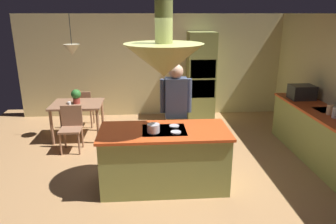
{
  "coord_description": "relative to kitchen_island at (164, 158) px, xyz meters",
  "views": [
    {
      "loc": [
        -0.25,
        -4.51,
        2.56
      ],
      "look_at": [
        0.1,
        0.4,
        1.0
      ],
      "focal_mm": 33.53,
      "sensor_mm": 36.0,
      "label": 1
    }
  ],
  "objects": [
    {
      "name": "kitchen_island",
      "position": [
        0.0,
        0.0,
        0.0
      ],
      "size": [
        1.92,
        0.9,
        0.93
      ],
      "color": "#8C934C",
      "rests_on": "ground"
    },
    {
      "name": "range_hood",
      "position": [
        0.0,
        0.0,
        1.51
      ],
      "size": [
        1.1,
        1.1,
        1.0
      ],
      "color": "#8C934C"
    },
    {
      "name": "cup_on_table",
      "position": [
        -1.81,
        1.89,
        0.34
      ],
      "size": [
        0.07,
        0.07,
        0.09
      ],
      "primitive_type": "cylinder",
      "color": "white",
      "rests_on": "dining_table"
    },
    {
      "name": "chair_by_back_wall",
      "position": [
        -1.7,
        2.74,
        0.04
      ],
      "size": [
        0.4,
        0.4,
        0.87
      ],
      "rotation": [
        0.0,
        0.0,
        3.14
      ],
      "color": "#95674B",
      "rests_on": "ground"
    },
    {
      "name": "oven_tower",
      "position": [
        1.1,
        3.24,
        0.61
      ],
      "size": [
        0.66,
        0.62,
        2.14
      ],
      "color": "#8C934C",
      "rests_on": "ground"
    },
    {
      "name": "dining_table",
      "position": [
        -1.7,
        2.1,
        0.19
      ],
      "size": [
        1.04,
        0.84,
        0.76
      ],
      "color": "#95674B",
      "rests_on": "ground"
    },
    {
      "name": "person_at_island",
      "position": [
        0.24,
        0.72,
        0.56
      ],
      "size": [
        0.53,
        0.24,
        1.77
      ],
      "color": "tan",
      "rests_on": "ground"
    },
    {
      "name": "cooking_pot_on_cooktop",
      "position": [
        -0.16,
        -0.13,
        0.53
      ],
      "size": [
        0.18,
        0.18,
        0.12
      ],
      "primitive_type": "cylinder",
      "color": "#B2B2B7",
      "rests_on": "kitchen_island"
    },
    {
      "name": "microwave_on_counter",
      "position": [
        2.84,
        1.55,
        0.59
      ],
      "size": [
        0.46,
        0.36,
        0.28
      ],
      "primitive_type": "cube",
      "color": "#232326",
      "rests_on": "counter_run_right"
    },
    {
      "name": "canister_sugar",
      "position": [
        2.84,
        0.36,
        0.54
      ],
      "size": [
        0.12,
        0.12,
        0.18
      ],
      "primitive_type": "cylinder",
      "color": "silver",
      "rests_on": "counter_run_right"
    },
    {
      "name": "ground",
      "position": [
        0.0,
        0.2,
        -0.46
      ],
      "size": [
        8.16,
        8.16,
        0.0
      ],
      "primitive_type": "plane",
      "color": "#AD7F51"
    },
    {
      "name": "chair_facing_island",
      "position": [
        -1.7,
        1.46,
        0.04
      ],
      "size": [
        0.4,
        0.4,
        0.87
      ],
      "color": "#95674B",
      "rests_on": "ground"
    },
    {
      "name": "pendant_light_over_table",
      "position": [
        -1.7,
        2.1,
        1.4
      ],
      "size": [
        0.32,
        0.32,
        0.82
      ],
      "color": "beige"
    },
    {
      "name": "counter_run_right",
      "position": [
        2.84,
        0.8,
        0.01
      ],
      "size": [
        0.73,
        2.53,
        0.91
      ],
      "color": "#8C934C",
      "rests_on": "ground"
    },
    {
      "name": "canister_tea",
      "position": [
        2.84,
        0.54,
        0.54
      ],
      "size": [
        0.11,
        0.11,
        0.17
      ],
      "primitive_type": "cylinder",
      "color": "#E0B78C",
      "rests_on": "counter_run_right"
    },
    {
      "name": "wall_back",
      "position": [
        0.0,
        3.65,
        0.81
      ],
      "size": [
        6.8,
        0.1,
        2.55
      ],
      "primitive_type": "cube",
      "color": "beige",
      "rests_on": "ground"
    },
    {
      "name": "potted_plant_on_table",
      "position": [
        -1.7,
        2.09,
        0.47
      ],
      "size": [
        0.2,
        0.2,
        0.3
      ],
      "color": "#99382D",
      "rests_on": "dining_table"
    }
  ]
}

